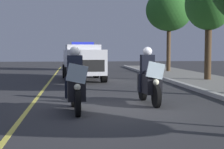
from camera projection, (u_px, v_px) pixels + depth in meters
The scene contains 7 objects.
ground_plane at pixel (114, 108), 9.89m from camera, with size 80.00×80.00×0.00m, color #333335.
lane_stripe_center at pixel (28, 109), 9.64m from camera, with size 48.00×0.12×0.01m, color #E0D14C.
police_motorcycle_lead_left at pixel (75, 85), 9.28m from camera, with size 2.14×0.61×1.72m.
police_motorcycle_lead_right at pixel (149, 81), 10.59m from camera, with size 2.14×0.61×1.72m.
police_suv at pixel (83, 60), 18.89m from camera, with size 5.01×2.32×2.05m.
tree_far_back at pixel (209, 5), 17.97m from camera, with size 2.44×2.44×5.23m.
tree_behind_suv at pixel (169, 10), 25.24m from camera, with size 3.33×3.33×5.89m.
Camera 1 is at (9.74, -1.12, 1.63)m, focal length 56.41 mm.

